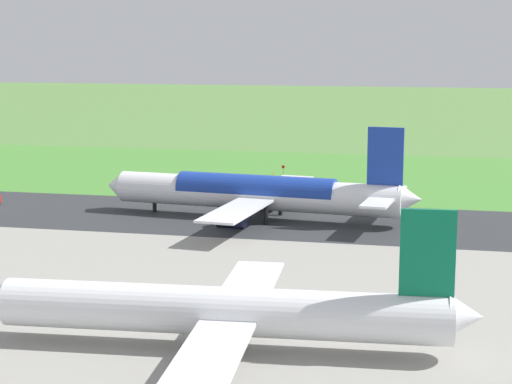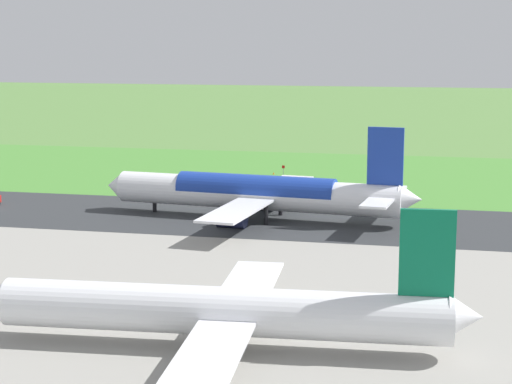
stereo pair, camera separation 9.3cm
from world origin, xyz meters
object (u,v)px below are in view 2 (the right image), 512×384
airliner_main (258,193)px  traffic_cone_orange (274,173)px  airliner_parked_mid (225,310)px  no_stopping_sign (283,171)px

airliner_main → traffic_cone_orange: 47.89m
airliner_main → airliner_parked_mid: bearing=99.3°
airliner_main → traffic_cone_orange: (6.77, -47.23, -4.08)m
airliner_parked_mid → no_stopping_sign: airliner_parked_mid is taller
airliner_parked_mid → traffic_cone_orange: size_ratio=88.33×
airliner_main → no_stopping_sign: size_ratio=18.94×
airliner_parked_mid → no_stopping_sign: size_ratio=16.99×
airliner_main → traffic_cone_orange: airliner_main is taller
airliner_main → airliner_parked_mid: (-9.83, 60.33, -0.48)m
airliner_parked_mid → airliner_main: bearing=-80.7°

